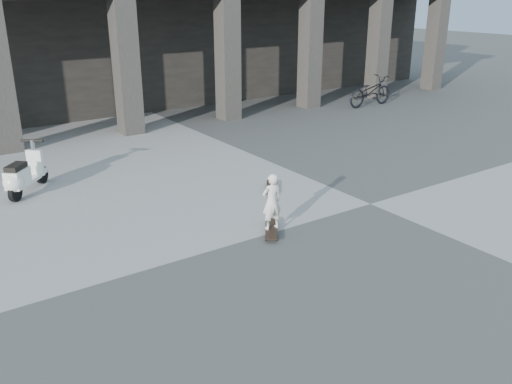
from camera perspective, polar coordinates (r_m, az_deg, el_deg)
ground at (r=11.55m, az=11.95°, el=-1.24°), size 90.00×90.00×0.00m
colonnade at (r=22.53m, az=-14.49°, el=16.93°), size 28.00×8.82×6.00m
longboard at (r=9.95m, az=1.63°, el=-3.94°), size 0.72×0.88×0.09m
skateboard_spare at (r=12.08m, az=1.59°, el=0.56°), size 0.64×0.76×0.10m
child at (r=9.74m, az=1.66°, el=-1.02°), size 0.40×0.28×1.05m
scooter at (r=12.62m, az=-23.50°, el=1.44°), size 1.15×1.27×1.10m
bicycle at (r=21.46m, az=11.93°, el=10.33°), size 2.17×0.81×1.13m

